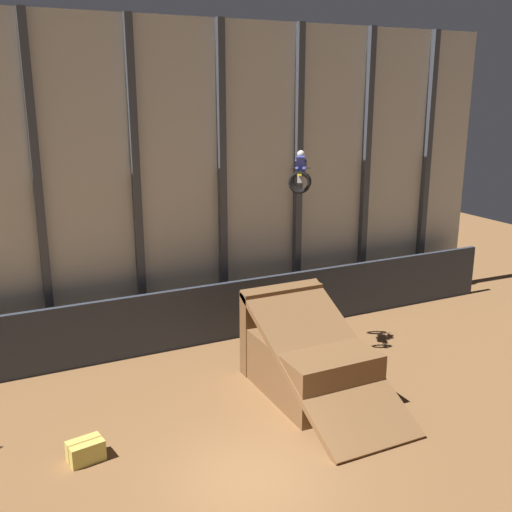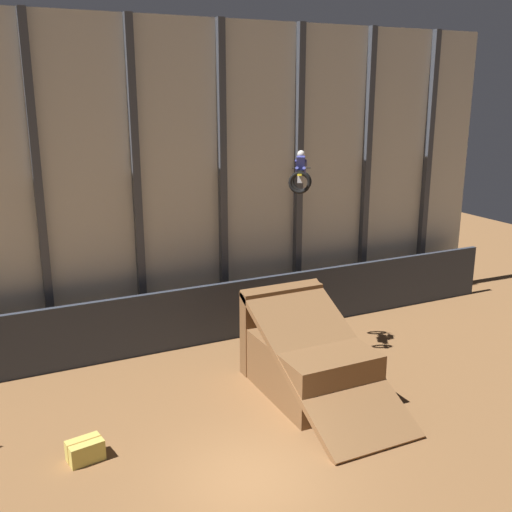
{
  "view_description": "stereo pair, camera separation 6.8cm",
  "coord_description": "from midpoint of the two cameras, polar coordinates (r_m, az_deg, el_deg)",
  "views": [
    {
      "loc": [
        -5.53,
        -11.65,
        9.36
      ],
      "look_at": [
        2.81,
        5.49,
        4.12
      ],
      "focal_mm": 42.0,
      "sensor_mm": 36.0,
      "label": 1
    },
    {
      "loc": [
        -5.47,
        -11.68,
        9.36
      ],
      "look_at": [
        2.81,
        5.49,
        4.12
      ],
      "focal_mm": 42.0,
      "sensor_mm": 36.0,
      "label": 2
    }
  ],
  "objects": [
    {
      "name": "hay_bale_trackside",
      "position": [
        17.09,
        -15.84,
        -17.38
      ],
      "size": [
        0.98,
        0.74,
        0.57
      ],
      "rotation": [
        0.0,
        0.0,
        0.16
      ],
      "color": "#CCB751",
      "rests_on": "ground_plane"
    },
    {
      "name": "lower_barrier",
      "position": [
        22.4,
        -9.75,
        -6.35
      ],
      "size": [
        31.36,
        0.2,
        2.31
      ],
      "color": "#2D333D",
      "rests_on": "ground_plane"
    },
    {
      "name": "rider_bike_solo",
      "position": [
        20.5,
        4.36,
        7.67
      ],
      "size": [
        1.46,
        1.73,
        1.53
      ],
      "rotation": [
        -0.12,
        0.0,
        -0.56
      ],
      "color": "black"
    },
    {
      "name": "ground_plane",
      "position": [
        15.94,
        -0.42,
        -20.6
      ],
      "size": [
        60.0,
        60.0,
        0.0
      ],
      "primitive_type": "plane",
      "color": "brown"
    },
    {
      "name": "arena_back_wall",
      "position": [
        22.44,
        -11.31,
        6.42
      ],
      "size": [
        32.0,
        0.4,
        11.97
      ],
      "color": "beige",
      "rests_on": "ground_plane"
    },
    {
      "name": "dirt_ramp",
      "position": [
        19.72,
        4.91,
        -9.65
      ],
      "size": [
        2.97,
        6.09,
        3.09
      ],
      "color": "brown",
      "rests_on": "ground_plane"
    }
  ]
}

